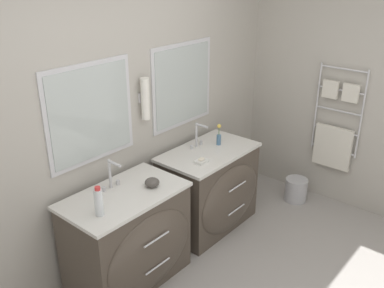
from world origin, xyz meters
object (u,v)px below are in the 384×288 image
(vanity_left, at_px, (130,238))
(waste_bin, at_px, (296,189))
(flower_vase, at_px, (219,136))
(amenity_bowl, at_px, (152,182))
(vanity_right, at_px, (211,189))
(toiletry_bottle, at_px, (99,202))

(vanity_left, bearing_deg, waste_bin, -11.70)
(flower_vase, xyz_separation_m, waste_bin, (0.81, -0.47, -0.75))
(vanity_left, distance_m, amenity_bowl, 0.48)
(amenity_bowl, height_order, waste_bin, amenity_bowl)
(vanity_right, relative_size, amenity_bowl, 8.22)
(vanity_right, distance_m, waste_bin, 1.10)
(toiletry_bottle, xyz_separation_m, amenity_bowl, (0.52, 0.01, -0.07))
(flower_vase, bearing_deg, waste_bin, -30.28)
(amenity_bowl, distance_m, waste_bin, 1.97)
(amenity_bowl, height_order, flower_vase, flower_vase)
(vanity_right, distance_m, amenity_bowl, 0.93)
(amenity_bowl, xyz_separation_m, waste_bin, (1.80, -0.37, -0.70))
(toiletry_bottle, distance_m, waste_bin, 2.48)
(vanity_left, xyz_separation_m, waste_bin, (2.02, -0.42, -0.28))
(toiletry_bottle, bearing_deg, amenity_bowl, 1.24)
(toiletry_bottle, bearing_deg, flower_vase, 4.07)
(toiletry_bottle, bearing_deg, waste_bin, -8.86)
(vanity_right, height_order, toiletry_bottle, toiletry_bottle)
(vanity_left, distance_m, vanity_right, 1.05)
(toiletry_bottle, relative_size, waste_bin, 0.87)
(vanity_left, relative_size, waste_bin, 3.76)
(amenity_bowl, bearing_deg, vanity_right, 3.15)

